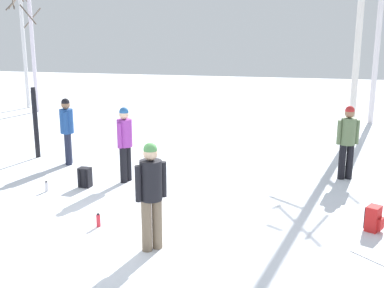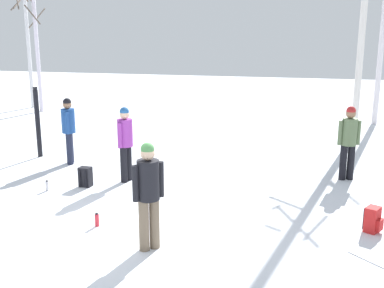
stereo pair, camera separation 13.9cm
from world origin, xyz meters
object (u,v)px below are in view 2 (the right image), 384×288
(person_1, at_px, (69,127))
(water_bottle_0, at_px, (47,186))
(birch_tree_3, at_px, (383,28))
(backpack_0, at_px, (373,220))
(birch_tree_1, at_px, (35,35))
(birch_tree_2, at_px, (363,13))
(backpack_2, at_px, (86,177))
(person_2, at_px, (148,189))
(ski_pair_planted_0, at_px, (38,123))
(person_3, at_px, (125,139))
(water_bottle_1, at_px, (97,220))
(birch_tree_0, at_px, (28,35))
(person_0, at_px, (349,138))

(person_1, height_order, water_bottle_0, person_1)
(person_1, bearing_deg, birch_tree_3, 44.43)
(backpack_0, bearing_deg, water_bottle_0, 176.81)
(birch_tree_1, xyz_separation_m, birch_tree_2, (12.89, -1.99, 0.64))
(backpack_2, bearing_deg, water_bottle_0, -142.85)
(birch_tree_1, relative_size, birch_tree_2, 0.86)
(person_2, xyz_separation_m, ski_pair_planted_0, (-4.90, 4.44, -0.02))
(person_3, bearing_deg, water_bottle_1, -77.98)
(person_2, height_order, birch_tree_1, birch_tree_1)
(birch_tree_0, bearing_deg, water_bottle_1, -51.61)
(person_1, relative_size, birch_tree_2, 0.23)
(ski_pair_planted_0, xyz_separation_m, water_bottle_0, (1.80, -2.45, -0.85))
(water_bottle_1, height_order, birch_tree_3, birch_tree_3)
(person_2, bearing_deg, water_bottle_1, 154.49)
(person_3, xyz_separation_m, birch_tree_1, (-7.62, 8.11, 2.31))
(person_3, height_order, birch_tree_2, birch_tree_2)
(backpack_0, height_order, birch_tree_1, birch_tree_1)
(person_1, distance_m, person_3, 2.23)
(ski_pair_planted_0, distance_m, water_bottle_0, 3.15)
(ski_pair_planted_0, height_order, birch_tree_2, birch_tree_2)
(birch_tree_2, bearing_deg, person_0, -95.08)
(person_3, distance_m, ski_pair_planted_0, 3.44)
(person_0, xyz_separation_m, birch_tree_2, (0.41, 4.64, 2.94))
(person_0, height_order, birch_tree_3, birch_tree_3)
(person_3, relative_size, birch_tree_2, 0.23)
(person_0, distance_m, birch_tree_3, 8.07)
(ski_pair_planted_0, xyz_separation_m, backpack_0, (8.33, -2.81, -0.74))
(person_1, xyz_separation_m, person_3, (2.01, -0.98, 0.00))
(water_bottle_0, bearing_deg, person_2, -32.61)
(person_0, distance_m, birch_tree_0, 15.66)
(water_bottle_0, bearing_deg, water_bottle_1, -36.59)
(person_3, bearing_deg, birch_tree_0, 133.62)
(backpack_0, distance_m, water_bottle_1, 4.74)
(person_0, height_order, person_3, same)
(backpack_2, bearing_deg, person_1, 129.38)
(ski_pair_planted_0, distance_m, water_bottle_1, 5.41)
(person_1, bearing_deg, person_0, 4.18)
(person_1, xyz_separation_m, backpack_0, (7.17, -2.44, -0.77))
(water_bottle_0, bearing_deg, person_0, 22.47)
(water_bottle_0, height_order, birch_tree_2, birch_tree_2)
(backpack_0, bearing_deg, water_bottle_1, -167.21)
(water_bottle_0, bearing_deg, birch_tree_3, 53.20)
(birch_tree_2, bearing_deg, birch_tree_3, 72.25)
(backpack_2, bearing_deg, water_bottle_1, -56.88)
(person_2, distance_m, backpack_2, 3.57)
(person_0, relative_size, person_3, 1.00)
(birch_tree_1, bearing_deg, backpack_0, -36.82)
(backpack_0, bearing_deg, person_3, 164.19)
(backpack_2, distance_m, birch_tree_0, 12.87)
(person_0, distance_m, person_2, 5.53)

